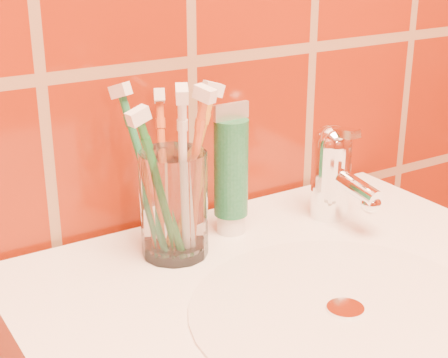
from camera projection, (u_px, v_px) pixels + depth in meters
glass_tumbler at (174, 204)px, 0.75m from camera, size 0.08×0.08×0.12m
toothpaste_tube at (231, 174)px, 0.80m from camera, size 0.04×0.04×0.16m
faucet at (334, 169)px, 0.84m from camera, size 0.05×0.11×0.12m
toothbrush_0 at (192, 174)px, 0.73m from camera, size 0.07×0.10×0.21m
toothbrush_1 at (161, 188)px, 0.71m from camera, size 0.09×0.08×0.19m
toothbrush_2 at (183, 177)px, 0.72m from camera, size 0.08×0.11×0.21m
toothbrush_3 at (145, 173)px, 0.74m from camera, size 0.10×0.15×0.21m
toothbrush_4 at (192, 169)px, 0.76m from camera, size 0.09×0.08×0.19m
toothbrush_5 at (163, 172)px, 0.77m from camera, size 0.11×0.16×0.20m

